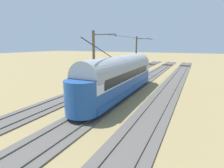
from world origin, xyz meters
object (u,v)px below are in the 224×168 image
at_px(vintage_streetcar, 120,75).
at_px(catenary_pole_mid_near, 94,63).
at_px(spare_tie_stack, 73,83).
at_px(catenary_pole_foreground, 136,56).

relative_size(vintage_streetcar, catenary_pole_mid_near, 2.39).
bearing_deg(catenary_pole_mid_near, vintage_streetcar, -155.49).
xyz_separation_m(catenary_pole_mid_near, spare_tie_stack, (5.30, -2.85, -3.30)).
bearing_deg(catenary_pole_mid_near, spare_tie_stack, -28.25).
distance_m(catenary_pole_foreground, catenary_pole_mid_near, 14.03).
xyz_separation_m(catenary_pole_foreground, spare_tie_stack, (5.30, 11.18, -3.30)).
bearing_deg(catenary_pole_foreground, spare_tie_stack, 64.65).
distance_m(vintage_streetcar, spare_tie_stack, 8.19).
xyz_separation_m(catenary_pole_foreground, catenary_pole_mid_near, (0.00, 14.03, 0.00)).
height_order(catenary_pole_foreground, catenary_pole_mid_near, same).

